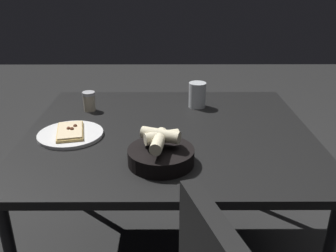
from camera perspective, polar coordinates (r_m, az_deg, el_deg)
dining_table at (r=1.55m, az=0.17°, el=-2.44°), size 1.02×1.17×0.71m
pizza_plate at (r=1.52m, az=-14.88°, el=-1.15°), size 0.26×0.26×0.04m
bread_basket at (r=1.26m, az=-1.13°, el=-4.20°), size 0.23×0.23×0.12m
beer_glass at (r=1.78m, az=4.55°, el=4.60°), size 0.08×0.08×0.12m
pepper_shaker at (r=1.77m, az=-12.10°, el=3.60°), size 0.06×0.06×0.09m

